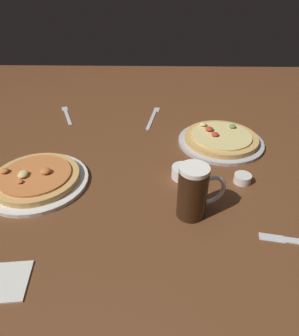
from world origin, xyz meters
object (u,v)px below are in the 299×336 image
at_px(pizza_plate_near, 36,179).
at_px(fork_left, 67,115).
at_px(ramekin_butter, 242,179).
at_px(pizza_plate_far, 221,139).
at_px(ramekin_sauce, 183,172).
at_px(beer_mug_dark, 194,192).
at_px(fork_spare, 153,117).

bearing_deg(pizza_plate_near, fork_left, 93.68).
bearing_deg(pizza_plate_near, ramekin_butter, 1.78).
bearing_deg(pizza_plate_far, ramekin_sauce, -125.30).
bearing_deg(ramekin_butter, pizza_plate_near, -178.22).
xyz_separation_m(beer_mug_dark, ramekin_sauce, (-0.01, 0.17, -0.06)).
bearing_deg(fork_left, ramekin_butter, -35.76).
distance_m(ramekin_sauce, fork_spare, 0.45).
bearing_deg(pizza_plate_far, pizza_plate_near, -156.67).
height_order(ramekin_sauce, ramekin_butter, ramekin_sauce).
xyz_separation_m(pizza_plate_far, fork_left, (-0.64, 0.23, -0.01)).
height_order(ramekin_butter, fork_left, ramekin_butter).
relative_size(beer_mug_dark, ramekin_butter, 2.87).
relative_size(ramekin_sauce, fork_spare, 0.33).
height_order(pizza_plate_far, beer_mug_dark, beer_mug_dark).
xyz_separation_m(ramekin_butter, fork_left, (-0.66, 0.48, -0.01)).
distance_m(pizza_plate_far, fork_left, 0.68).
relative_size(beer_mug_dark, fork_left, 0.79).
bearing_deg(pizza_plate_far, ramekin_butter, -84.08).
bearing_deg(fork_spare, ramekin_sauce, -77.43).
relative_size(fork_left, fork_spare, 0.85).
relative_size(pizza_plate_near, fork_left, 1.62).
bearing_deg(pizza_plate_near, fork_spare, 53.67).
xyz_separation_m(pizza_plate_far, beer_mug_dark, (-0.14, -0.38, 0.06)).
xyz_separation_m(pizza_plate_near, beer_mug_dark, (0.46, -0.12, 0.06)).
relative_size(pizza_plate_far, beer_mug_dark, 2.07).
bearing_deg(pizza_plate_far, fork_spare, 139.22).
relative_size(pizza_plate_near, pizza_plate_far, 0.99).
height_order(fork_left, fork_spare, same).
height_order(pizza_plate_near, ramekin_butter, pizza_plate_near).
bearing_deg(ramekin_sauce, ramekin_butter, -6.97).
bearing_deg(beer_mug_dark, fork_spare, 100.36).
relative_size(pizza_plate_near, ramekin_sauce, 4.24).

